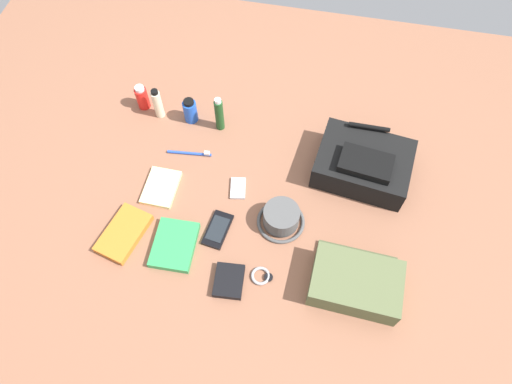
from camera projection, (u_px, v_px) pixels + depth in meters
ground_plane at (256, 199)px, 1.62m from camera, size 2.64×2.02×0.02m
backpack at (363, 164)px, 1.62m from camera, size 0.35×0.28×0.13m
toiletry_pouch at (356, 282)px, 1.42m from camera, size 0.28×0.24×0.09m
bucket_hat at (281, 218)px, 1.54m from camera, size 0.16×0.16×0.08m
sunscreen_spray at (142, 97)px, 1.77m from camera, size 0.05×0.05×0.11m
lotion_bottle at (158, 104)px, 1.74m from camera, size 0.03×0.03×0.14m
deodorant_spray at (190, 111)px, 1.74m from camera, size 0.05×0.05×0.11m
shampoo_bottle at (219, 114)px, 1.70m from camera, size 0.03×0.03×0.16m
paperback_novel at (124, 233)px, 1.53m from camera, size 0.16×0.21×0.03m
travel_guidebook at (175, 245)px, 1.51m from camera, size 0.14×0.18×0.03m
cell_phone at (218, 230)px, 1.54m from camera, size 0.09×0.14×0.01m
media_player at (238, 188)px, 1.63m from camera, size 0.07×0.09×0.01m
wristwatch at (262, 276)px, 1.46m from camera, size 0.07×0.06×0.01m
toothbrush at (192, 153)px, 1.70m from camera, size 0.16×0.03×0.02m
wallet at (229, 281)px, 1.45m from camera, size 0.10×0.12×0.02m
notepad at (161, 187)px, 1.62m from camera, size 0.11×0.15×0.02m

